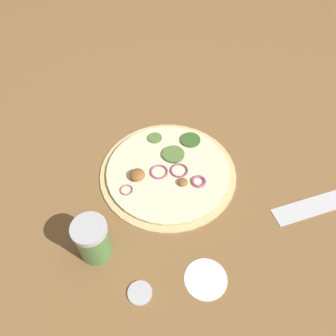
{
  "coord_description": "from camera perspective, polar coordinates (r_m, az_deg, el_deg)",
  "views": [
    {
      "loc": [
        -0.28,
        0.35,
        0.58
      ],
      "look_at": [
        0.0,
        0.0,
        0.02
      ],
      "focal_mm": 35.0,
      "sensor_mm": 36.0,
      "label": 1
    }
  ],
  "objects": [
    {
      "name": "flour_patch",
      "position": [
        0.62,
        6.59,
        -18.65
      ],
      "size": [
        0.08,
        0.08,
        0.0
      ],
      "color": "white",
      "rests_on": "ground_plane"
    },
    {
      "name": "pizza",
      "position": [
        0.73,
        -0.02,
        -0.46
      ],
      "size": [
        0.3,
        0.3,
        0.03
      ],
      "color": "#D6B77A",
      "rests_on": "ground_plane"
    },
    {
      "name": "loose_cap",
      "position": [
        0.61,
        -4.95,
        -20.79
      ],
      "size": [
        0.04,
        0.04,
        0.01
      ],
      "color": "#B2B2B7",
      "rests_on": "ground_plane"
    },
    {
      "name": "ground_plane",
      "position": [
        0.74,
        -0.0,
        -0.81
      ],
      "size": [
        3.0,
        3.0,
        0.0
      ],
      "primitive_type": "plane",
      "color": "brown"
    },
    {
      "name": "spice_jar",
      "position": [
        0.61,
        -12.96,
        -12.04
      ],
      "size": [
        0.06,
        0.06,
        0.09
      ],
      "color": "#4C7F42",
      "rests_on": "ground_plane"
    }
  ]
}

